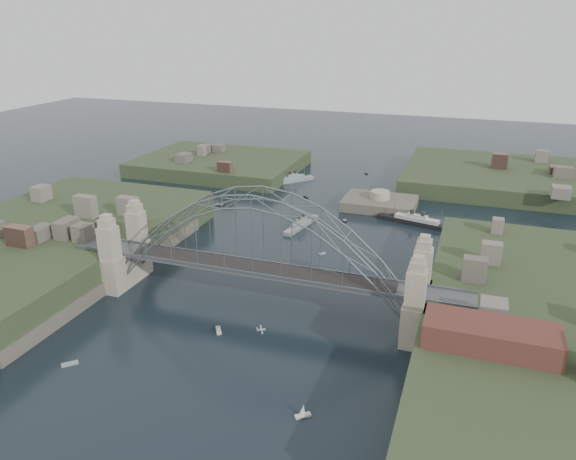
# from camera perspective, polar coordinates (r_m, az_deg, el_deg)

# --- Properties ---
(ground) EXTENTS (500.00, 500.00, 0.00)m
(ground) POSITION_cam_1_polar(r_m,az_deg,el_deg) (114.10, -3.02, -7.78)
(ground) COLOR black
(ground) RESTS_ON ground
(bridge) EXTENTS (84.00, 13.80, 24.60)m
(bridge) POSITION_cam_1_polar(r_m,az_deg,el_deg) (108.68, -3.15, -2.09)
(bridge) COLOR #4A4A4C
(bridge) RESTS_ON ground
(shore_west) EXTENTS (50.50, 90.00, 12.00)m
(shore_west) POSITION_cam_1_polar(r_m,az_deg,el_deg) (143.25, -24.81, -2.71)
(shore_west) COLOR #2D3B20
(shore_west) RESTS_ON ground
(shore_east) EXTENTS (50.50, 90.00, 12.00)m
(shore_east) POSITION_cam_1_polar(r_m,az_deg,el_deg) (107.98, 27.00, -10.92)
(shore_east) COLOR #2D3B20
(shore_east) RESTS_ON ground
(headland_nw) EXTENTS (60.00, 45.00, 9.00)m
(headland_nw) POSITION_cam_1_polar(r_m,az_deg,el_deg) (216.25, -7.06, 6.35)
(headland_nw) COLOR #2D3B20
(headland_nw) RESTS_ON ground
(headland_ne) EXTENTS (70.00, 55.00, 9.50)m
(headland_ne) POSITION_cam_1_polar(r_m,az_deg,el_deg) (209.61, 21.81, 4.57)
(headland_ne) COLOR #2D3B20
(headland_ne) RESTS_ON ground
(fort_island) EXTENTS (22.00, 16.00, 9.40)m
(fort_island) POSITION_cam_1_polar(r_m,az_deg,el_deg) (173.40, 9.48, 2.19)
(fort_island) COLOR #504A3E
(fort_island) RESTS_ON ground
(wharf_shed) EXTENTS (20.00, 8.00, 4.00)m
(wharf_shed) POSITION_cam_1_polar(r_m,az_deg,el_deg) (90.38, 20.35, -10.29)
(wharf_shed) COLOR #592D26
(wharf_shed) RESTS_ON shore_east
(finger_pier) EXTENTS (4.00, 22.00, 1.40)m
(finger_pier) POSITION_cam_1_polar(r_m,az_deg,el_deg) (84.11, 15.86, -20.16)
(finger_pier) COLOR #4A4A4C
(finger_pier) RESTS_ON ground
(naval_cruiser_near) EXTENTS (5.40, 16.77, 5.00)m
(naval_cruiser_near) POSITION_cam_1_polar(r_m,az_deg,el_deg) (154.87, 1.40, 0.59)
(naval_cruiser_near) COLOR #909697
(naval_cruiser_near) RESTS_ON ground
(naval_cruiser_far) EXTENTS (12.56, 13.88, 5.56)m
(naval_cruiser_far) POSITION_cam_1_polar(r_m,az_deg,el_deg) (198.37, 0.49, 5.27)
(naval_cruiser_far) COLOR #909697
(naval_cruiser_far) RESTS_ON ground
(ocean_liner) EXTENTS (23.26, 8.71, 5.69)m
(ocean_liner) POSITION_cam_1_polar(r_m,az_deg,el_deg) (160.78, 13.25, 0.84)
(ocean_liner) COLOR black
(ocean_liner) RESTS_ON ground
(aeroplane) EXTENTS (1.65, 2.55, 0.41)m
(aeroplane) POSITION_cam_1_polar(r_m,az_deg,el_deg) (91.71, -2.88, -10.31)
(aeroplane) COLOR #A9ADB1
(small_boat_a) EXTENTS (2.56, 1.57, 0.45)m
(small_boat_a) POSITION_cam_1_polar(r_m,az_deg,el_deg) (134.57, -8.45, -3.22)
(small_boat_a) COLOR beige
(small_boat_a) RESTS_ON ground
(small_boat_b) EXTENTS (1.75, 1.72, 0.45)m
(small_boat_b) POSITION_cam_1_polar(r_m,az_deg,el_deg) (137.39, 3.58, -2.49)
(small_boat_b) COLOR beige
(small_boat_b) RESTS_ON ground
(small_boat_c) EXTENTS (2.11, 2.62, 1.43)m
(small_boat_c) POSITION_cam_1_polar(r_m,az_deg,el_deg) (105.74, -7.25, -10.29)
(small_boat_c) COLOR beige
(small_boat_c) RESTS_ON ground
(small_boat_d) EXTENTS (1.46, 2.00, 0.45)m
(small_boat_d) POSITION_cam_1_polar(r_m,az_deg,el_deg) (138.93, 13.37, -2.78)
(small_boat_d) COLOR beige
(small_boat_d) RESTS_ON ground
(small_boat_e) EXTENTS (3.23, 2.21, 1.43)m
(small_boat_e) POSITION_cam_1_polar(r_m,az_deg,el_deg) (173.94, -7.06, 2.60)
(small_boat_e) COLOR beige
(small_boat_e) RESTS_ON ground
(small_boat_f) EXTENTS (1.55, 0.67, 1.43)m
(small_boat_f) POSITION_cam_1_polar(r_m,az_deg,el_deg) (159.72, 5.91, 0.95)
(small_boat_f) COLOR beige
(small_boat_f) RESTS_ON ground
(small_boat_g) EXTENTS (2.40, 2.14, 2.38)m
(small_boat_g) POSITION_cam_1_polar(r_m,az_deg,el_deg) (85.27, 1.55, -18.40)
(small_boat_g) COLOR beige
(small_boat_g) RESTS_ON ground
(small_boat_h) EXTENTS (2.01, 1.96, 0.45)m
(small_boat_h) POSITION_cam_1_polar(r_m,az_deg,el_deg) (180.93, 1.88, 3.44)
(small_boat_h) COLOR beige
(small_boat_h) RESTS_ON ground
(small_boat_i) EXTENTS (2.12, 0.72, 0.45)m
(small_boat_i) POSITION_cam_1_polar(r_m,az_deg,el_deg) (124.79, 15.12, -5.79)
(small_boat_i) COLOR beige
(small_boat_i) RESTS_ON ground
(small_boat_j) EXTENTS (2.62, 2.58, 0.45)m
(small_boat_j) POSITION_cam_1_polar(r_m,az_deg,el_deg) (103.03, -21.75, -12.82)
(small_boat_j) COLOR beige
(small_boat_j) RESTS_ON ground
(small_boat_k) EXTENTS (1.45, 1.59, 0.45)m
(small_boat_k) POSITION_cam_1_polar(r_m,az_deg,el_deg) (210.96, 8.16, 5.82)
(small_boat_k) COLOR beige
(small_boat_k) RESTS_ON ground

